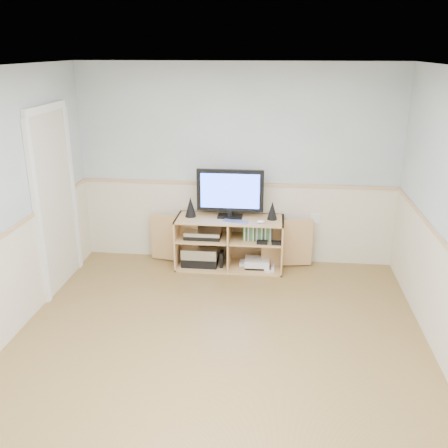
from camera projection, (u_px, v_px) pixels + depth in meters
The scene contains 11 objects.
room at pixel (209, 226), 4.25m from camera, with size 4.04×4.54×2.54m.
media_cabinet at pixel (230, 240), 6.33m from camera, with size 2.08×0.50×0.65m.
monitor at pixel (230, 192), 6.10m from camera, with size 0.82×0.18×0.61m.
speaker_left at pixel (191, 207), 6.19m from camera, with size 0.14×0.14×0.25m, color black.
speaker_right at pixel (272, 210), 6.09m from camera, with size 0.12×0.12×0.23m, color black.
keyboard at pixel (235, 222), 6.03m from camera, with size 0.31×0.12×0.01m, color silver.
mouse at pixel (261, 222), 5.99m from camera, with size 0.10×0.06×0.04m, color white.
av_components at pixel (202, 249), 6.35m from camera, with size 0.52×0.33×0.47m.
game_consoles at pixel (256, 263), 6.32m from camera, with size 0.45×0.30×0.11m.
game_cases at pixel (258, 232), 6.17m from camera, with size 0.36×0.14×0.19m, color #3F8C3F.
wall_outlet at pixel (315, 218), 6.32m from camera, with size 0.12×0.03×0.12m, color white.
Camera 1 is at (0.50, -3.84, 2.65)m, focal length 40.00 mm.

